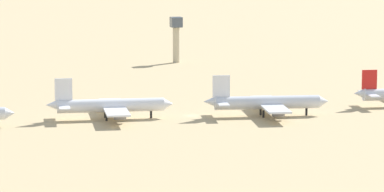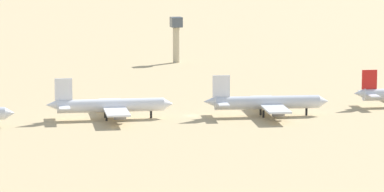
{
  "view_description": "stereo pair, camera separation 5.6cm",
  "coord_description": "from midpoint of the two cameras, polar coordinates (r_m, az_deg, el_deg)",
  "views": [
    {
      "loc": [
        -92.05,
        -355.22,
        62.98
      ],
      "look_at": [
        1.27,
        4.64,
        6.0
      ],
      "focal_mm": 102.87,
      "sensor_mm": 36.0,
      "label": 1
    },
    {
      "loc": [
        -91.99,
        -355.23,
        62.98
      ],
      "look_at": [
        1.27,
        4.64,
        6.0
      ],
      "focal_mm": 102.87,
      "sensor_mm": 36.0,
      "label": 2
    }
  ],
  "objects": [
    {
      "name": "parked_jet_white_3",
      "position": [
        371.29,
        3.85,
        -0.34
      ],
      "size": [
        42.97,
        36.48,
        14.2
      ],
      "rotation": [
        0.0,
        0.0,
        -0.14
      ],
      "color": "silver",
      "rests_on": "ground"
    },
    {
      "name": "control_tower",
      "position": [
        517.77,
        -0.82,
        3.17
      ],
      "size": [
        5.2,
        5.2,
        21.53
      ],
      "color": "#C6B793",
      "rests_on": "ground"
    },
    {
      "name": "ground",
      "position": [
        372.32,
        -0.01,
        -1.02
      ],
      "size": [
        4000.0,
        4000.0,
        0.0
      ],
      "primitive_type": "plane",
      "color": "tan"
    },
    {
      "name": "parked_jet_white_2",
      "position": [
        365.52,
        -4.3,
        -0.5
      ],
      "size": [
        42.59,
        35.98,
        14.06
      ],
      "rotation": [
        0.0,
        0.0,
        -0.09
      ],
      "color": "white",
      "rests_on": "ground"
    }
  ]
}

